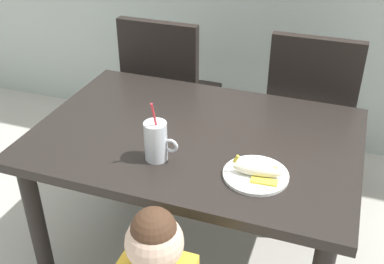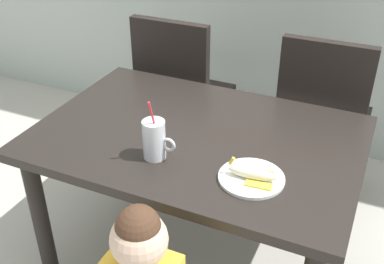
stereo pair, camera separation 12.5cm
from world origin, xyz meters
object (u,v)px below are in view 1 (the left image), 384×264
at_px(dining_table, 196,154).
at_px(peeled_banana, 258,171).
at_px(dining_chair_right, 311,109).
at_px(snack_plate, 256,175).
at_px(dining_chair_left, 168,89).
at_px(milk_cup, 156,143).

bearing_deg(dining_table, peeled_banana, -34.85).
bearing_deg(dining_chair_right, peeled_banana, 84.11).
bearing_deg(snack_plate, dining_chair_left, 128.91).
bearing_deg(milk_cup, peeled_banana, 1.06).
height_order(dining_chair_left, peeled_banana, dining_chair_left).
distance_m(dining_chair_left, peeled_banana, 1.10).
distance_m(milk_cup, snack_plate, 0.37).
height_order(dining_table, peeled_banana, peeled_banana).
distance_m(dining_chair_left, dining_chair_right, 0.77).
xyz_separation_m(dining_table, snack_plate, (0.29, -0.20, 0.10)).
relative_size(dining_chair_left, milk_cup, 3.86).
relative_size(dining_chair_left, peeled_banana, 5.54).
distance_m(dining_chair_right, milk_cup, 1.02).
relative_size(dining_chair_right, snack_plate, 4.17).
xyz_separation_m(dining_chair_left, dining_chair_right, (0.77, 0.04, 0.00)).
bearing_deg(dining_chair_left, milk_cup, 109.79).
distance_m(dining_table, milk_cup, 0.28).
bearing_deg(dining_chair_left, peeled_banana, 128.96).
height_order(dining_table, milk_cup, milk_cup).
bearing_deg(milk_cup, snack_plate, 2.24).
distance_m(milk_cup, peeled_banana, 0.38).
distance_m(dining_chair_left, snack_plate, 1.08).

